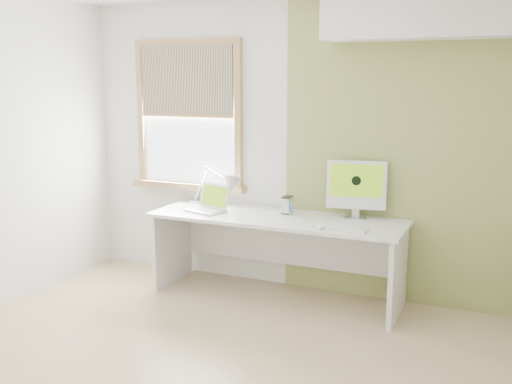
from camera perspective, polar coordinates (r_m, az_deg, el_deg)
The scene contains 12 objects.
room at distance 3.75m, azimuth -6.47°, elevation 1.73°, with size 4.04×3.54×2.64m.
accent_wall at distance 5.05m, azimuth 13.69°, elevation 3.83°, with size 2.00×0.02×2.60m, color #909547.
soffit at distance 4.84m, azimuth 16.35°, elevation 16.47°, with size 1.60×0.40×0.42m, color white.
window at distance 5.70m, azimuth -6.58°, elevation 7.31°, with size 1.20×0.14×1.42m.
desk at distance 5.17m, azimuth 2.22°, elevation -4.35°, with size 2.20×0.70×0.73m.
desk_lamp at distance 5.41m, azimuth -3.09°, elevation 0.51°, with size 0.62×0.31×0.36m.
laptop at distance 5.30m, azimuth -4.51°, elevation -1.20°, with size 0.39×0.35×0.23m.
phone_dock at distance 5.16m, azimuth 3.23°, elevation -1.78°, with size 0.07×0.07×0.12m.
external_drive at distance 5.18m, azimuth 3.01°, elevation -1.25°, with size 0.08×0.12×0.15m.
imac at distance 5.04m, azimuth 9.67°, elevation 0.57°, with size 0.50×0.20×0.49m.
keyboard at distance 4.69m, azimuth 8.16°, elevation -3.46°, with size 0.45×0.18×0.02m.
mouse at distance 4.69m, azimuth 6.24°, elevation -3.37°, with size 0.05×0.09×0.03m, color white.
Camera 1 is at (1.87, -3.20, 1.89)m, focal length 41.43 mm.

